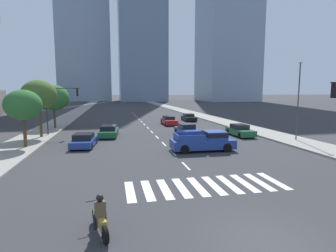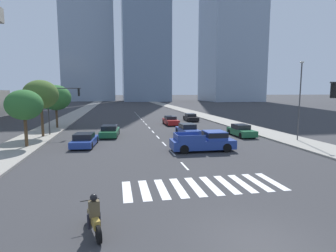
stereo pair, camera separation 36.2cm
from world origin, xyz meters
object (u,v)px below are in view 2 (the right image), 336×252
at_px(sedan_blue_4, 85,140).
at_px(pickup_truck, 205,141).
at_px(motorcycle_trailing, 94,217).
at_px(sedan_red_3, 171,121).
at_px(street_tree_nearest, 24,105).
at_px(traffic_signal_far, 61,101).
at_px(street_tree_second, 41,95).
at_px(street_tree_third, 56,98).
at_px(sedan_black_5, 191,118).
at_px(sedan_green_2, 110,131).
at_px(sedan_blue_0, 188,130).
at_px(street_lamp_east, 300,95).
at_px(sedan_green_1, 241,131).

bearing_deg(sedan_blue_4, pickup_truck, -105.05).
distance_m(motorcycle_trailing, sedan_blue_4, 16.26).
height_order(pickup_truck, sedan_red_3, pickup_truck).
bearing_deg(street_tree_nearest, traffic_signal_far, 75.74).
relative_size(motorcycle_trailing, sedan_red_3, 0.44).
height_order(street_tree_nearest, street_tree_second, street_tree_second).
bearing_deg(street_tree_third, street_tree_second, -90.00).
relative_size(sedan_blue_4, sedan_black_5, 0.99).
height_order(sedan_red_3, street_tree_nearest, street_tree_nearest).
bearing_deg(pickup_truck, street_tree_nearest, 166.05).
bearing_deg(street_tree_third, sedan_blue_4, -69.06).
relative_size(sedan_green_2, sedan_blue_4, 1.05).
xyz_separation_m(sedan_black_5, traffic_signal_far, (-18.86, -12.12, 3.41)).
bearing_deg(sedan_green_2, sedan_black_5, -38.74).
distance_m(sedan_blue_4, traffic_signal_far, 8.56).
xyz_separation_m(motorcycle_trailing, sedan_red_3, (9.00, 30.74, 0.03)).
height_order(motorcycle_trailing, traffic_signal_far, traffic_signal_far).
bearing_deg(motorcycle_trailing, street_tree_second, 2.45).
xyz_separation_m(sedan_blue_0, sedan_black_5, (4.54, 14.92, -0.03)).
xyz_separation_m(motorcycle_trailing, street_tree_nearest, (-7.11, 16.37, 3.27)).
height_order(sedan_blue_4, street_tree_nearest, street_tree_nearest).
bearing_deg(sedan_red_3, sedan_blue_0, -1.07).
xyz_separation_m(street_lamp_east, street_tree_second, (-26.05, 7.29, 0.03)).
bearing_deg(sedan_green_1, motorcycle_trailing, -38.87).
distance_m(sedan_blue_4, street_lamp_east, 21.46).
bearing_deg(sedan_blue_0, sedan_green_1, 71.46).
bearing_deg(sedan_red_3, motorcycle_trailing, -17.11).
height_order(sedan_green_1, street_tree_third, street_tree_third).
height_order(pickup_truck, traffic_signal_far, traffic_signal_far).
bearing_deg(sedan_black_5, street_lamp_east, 16.04).
bearing_deg(sedan_green_1, sedan_black_5, -176.11).
distance_m(street_lamp_east, street_tree_second, 27.06).
distance_m(sedan_red_3, sedan_black_5, 6.45).
bearing_deg(sedan_red_3, street_tree_nearest, -49.07).
distance_m(sedan_blue_0, street_tree_third, 18.70).
bearing_deg(street_tree_nearest, street_lamp_east, -3.76).
bearing_deg(street_lamp_east, street_tree_second, 164.36).
xyz_separation_m(sedan_red_3, street_tree_nearest, (-16.12, -14.37, 3.25)).
distance_m(sedan_red_3, street_lamp_east, 19.34).
distance_m(sedan_blue_4, street_tree_third, 14.57).
distance_m(pickup_truck, street_lamp_east, 11.55).
bearing_deg(motorcycle_trailing, sedan_black_5, -36.39).
bearing_deg(street_tree_second, street_tree_nearest, -90.00).
height_order(sedan_red_3, sedan_blue_4, sedan_red_3).
bearing_deg(sedan_green_2, sedan_blue_0, -91.04).
xyz_separation_m(sedan_green_2, street_tree_third, (-7.20, 7.92, 3.63)).
relative_size(traffic_signal_far, street_lamp_east, 0.72).
bearing_deg(sedan_green_2, street_lamp_east, -104.60).
bearing_deg(street_lamp_east, pickup_truck, -167.44).
bearing_deg(sedan_black_5, sedan_blue_4, -37.68).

